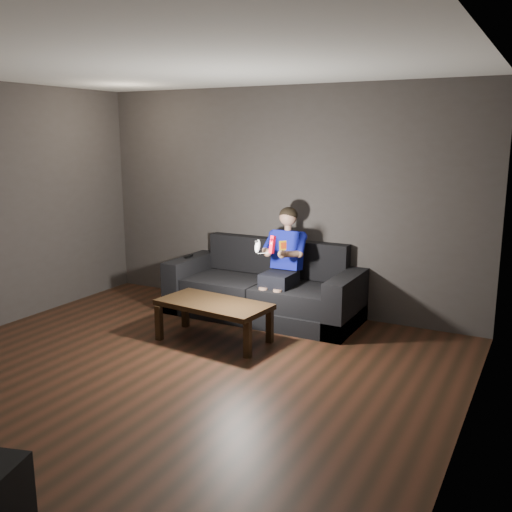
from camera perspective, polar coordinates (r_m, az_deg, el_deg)
The scene contains 10 objects.
floor at distance 5.24m, azimuth -9.67°, elevation -12.16°, with size 5.00×5.00×0.00m, color black.
back_wall at distance 6.96m, azimuth 2.59°, elevation 5.60°, with size 5.00×0.04×2.70m, color #393431.
right_wall at distance 3.86m, azimuth 20.45°, elevation -0.41°, with size 0.04×5.00×2.70m, color #393431.
ceiling at distance 4.81m, azimuth -10.86°, elevation 18.63°, with size 5.00×5.00×0.02m, color silver.
sofa at distance 6.82m, azimuth 0.92°, elevation -3.62°, with size 2.29×0.99×0.88m.
child at distance 6.54m, azimuth 2.74°, elevation 0.03°, with size 0.50×0.62×1.24m.
wii_remote_red at distance 6.04m, azimuth 1.64°, elevation 1.16°, with size 0.06×0.08×0.19m.
nunchuk_white at distance 6.13m, azimuth 0.16°, elevation 0.98°, with size 0.07×0.10×0.16m.
wii_remote_black at distance 7.18m, azimuth -6.72°, elevation -0.02°, with size 0.06×0.17×0.03m.
coffee_table at distance 5.97m, azimuth -4.25°, elevation -5.14°, with size 1.22×0.70×0.43m.
Camera 1 is at (2.97, -3.75, 2.13)m, focal length 40.00 mm.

